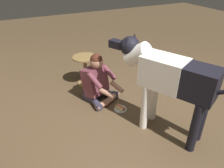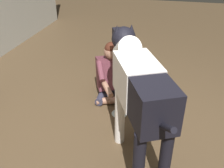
% 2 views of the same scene
% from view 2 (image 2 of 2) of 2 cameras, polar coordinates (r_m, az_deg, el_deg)
% --- Properties ---
extents(ground_plane, '(15.35, 15.35, 0.00)m').
position_cam_2_polar(ground_plane, '(3.02, 5.78, -12.35)').
color(ground_plane, brown).
extents(person_sitting_on_floor, '(0.72, 0.63, 0.83)m').
position_cam_2_polar(person_sitting_on_floor, '(3.60, -0.05, 2.01)').
color(person_sitting_on_floor, '#353347').
rests_on(person_sitting_on_floor, ground).
extents(large_dog, '(1.53, 0.83, 1.24)m').
position_cam_2_polar(large_dog, '(2.38, 5.93, -0.53)').
color(large_dog, white).
rests_on(large_dog, ground).
extents(hot_dog_on_plate, '(0.20, 0.20, 0.06)m').
position_cam_2_polar(hot_dog_on_plate, '(3.37, 1.67, -6.34)').
color(hot_dog_on_plate, silver).
rests_on(hot_dog_on_plate, ground).
extents(round_side_table, '(0.44, 0.44, 0.55)m').
position_cam_2_polar(round_side_table, '(4.13, 1.98, 5.78)').
color(round_side_table, olive).
rests_on(round_side_table, ground).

